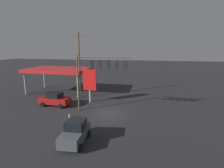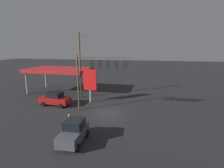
{
  "view_description": "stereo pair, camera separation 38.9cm",
  "coord_description": "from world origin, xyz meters",
  "px_view_note": "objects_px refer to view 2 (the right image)",
  "views": [
    {
      "loc": [
        -5.01,
        20.57,
        8.16
      ],
      "look_at": [
        0.0,
        -2.0,
        3.41
      ],
      "focal_mm": 28.0,
      "sensor_mm": 36.0,
      "label": 1
    },
    {
      "loc": [
        -5.39,
        20.48,
        8.16
      ],
      "look_at": [
        0.0,
        -2.0,
        3.41
      ],
      "focal_mm": 28.0,
      "sensor_mm": 36.0,
      "label": 2
    }
  ],
  "objects_px": {
    "sedan_waiting": "(55,99)",
    "fire_hydrant": "(69,118)",
    "price_sign": "(90,81)",
    "traffic_signal_assembly": "(99,69)",
    "utility_pole": "(80,64)",
    "hatchback_crossing": "(74,132)"
  },
  "relations": [
    {
      "from": "fire_hydrant",
      "to": "price_sign",
      "type": "bearing_deg",
      "value": -88.11
    },
    {
      "from": "sedan_waiting",
      "to": "fire_hydrant",
      "type": "bearing_deg",
      "value": 137.27
    },
    {
      "from": "traffic_signal_assembly",
      "to": "utility_pole",
      "type": "bearing_deg",
      "value": -49.06
    },
    {
      "from": "utility_pole",
      "to": "hatchback_crossing",
      "type": "distance_m",
      "value": 15.15
    },
    {
      "from": "sedan_waiting",
      "to": "hatchback_crossing",
      "type": "bearing_deg",
      "value": 132.34
    },
    {
      "from": "price_sign",
      "to": "sedan_waiting",
      "type": "relative_size",
      "value": 1.12
    },
    {
      "from": "utility_pole",
      "to": "sedan_waiting",
      "type": "distance_m",
      "value": 6.92
    },
    {
      "from": "utility_pole",
      "to": "hatchback_crossing",
      "type": "bearing_deg",
      "value": 110.84
    },
    {
      "from": "price_sign",
      "to": "utility_pole",
      "type": "bearing_deg",
      "value": -39.95
    },
    {
      "from": "price_sign",
      "to": "hatchback_crossing",
      "type": "height_order",
      "value": "price_sign"
    },
    {
      "from": "traffic_signal_assembly",
      "to": "utility_pole",
      "type": "distance_m",
      "value": 7.75
    },
    {
      "from": "traffic_signal_assembly",
      "to": "utility_pole",
      "type": "relative_size",
      "value": 0.7
    },
    {
      "from": "utility_pole",
      "to": "sedan_waiting",
      "type": "xyz_separation_m",
      "value": [
        1.97,
        4.76,
        -4.63
      ]
    },
    {
      "from": "sedan_waiting",
      "to": "hatchback_crossing",
      "type": "distance_m",
      "value": 11.25
    },
    {
      "from": "price_sign",
      "to": "fire_hydrant",
      "type": "distance_m",
      "value": 8.06
    },
    {
      "from": "traffic_signal_assembly",
      "to": "price_sign",
      "type": "distance_m",
      "value": 5.19
    },
    {
      "from": "traffic_signal_assembly",
      "to": "sedan_waiting",
      "type": "relative_size",
      "value": 1.64
    },
    {
      "from": "sedan_waiting",
      "to": "hatchback_crossing",
      "type": "xyz_separation_m",
      "value": [
        -7.1,
        8.72,
        -0.0
      ]
    },
    {
      "from": "sedan_waiting",
      "to": "price_sign",
      "type": "bearing_deg",
      "value": -145.16
    },
    {
      "from": "utility_pole",
      "to": "price_sign",
      "type": "relative_size",
      "value": 2.1
    },
    {
      "from": "traffic_signal_assembly",
      "to": "sedan_waiting",
      "type": "xyz_separation_m",
      "value": [
        7.05,
        -1.1,
        -4.7
      ]
    },
    {
      "from": "sedan_waiting",
      "to": "hatchback_crossing",
      "type": "relative_size",
      "value": 1.15
    }
  ]
}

